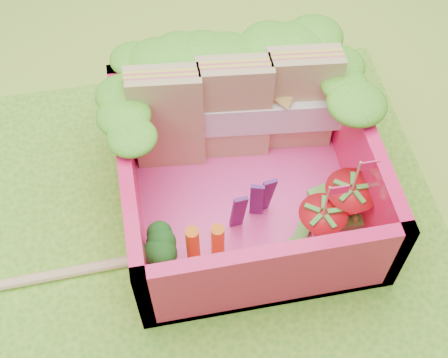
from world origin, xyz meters
The scene contains 13 objects.
ground centered at (0.00, 0.00, 0.00)m, with size 14.00×14.00×0.00m, color #B0DE3E.
placemat centered at (0.00, 0.00, 0.01)m, with size 2.60×2.60×0.03m, color #5FB127.
bento_floor centered at (0.24, 0.25, 0.06)m, with size 1.30×1.30×0.05m, color #FF419B.
bento_box centered at (0.24, 0.25, 0.31)m, with size 1.30×1.30×0.55m.
lettuce_ruffle centered at (0.24, 0.72, 0.64)m, with size 1.43×0.77×0.11m.
sandwich_stack centered at (0.25, 0.60, 0.41)m, with size 1.24×0.30×0.68m.
broccoli centered at (-0.26, -0.07, 0.26)m, with size 0.31×0.31×0.25m.
carrot_sticks centered at (-0.04, -0.08, 0.21)m, with size 0.20×0.09×0.29m.
purple_wedges centered at (0.25, 0.08, 0.27)m, with size 0.23×0.10×0.38m.
strawberry_left centered at (0.57, -0.08, 0.21)m, with size 0.25×0.25×0.49m.
strawberry_right centered at (0.74, 0.01, 0.22)m, with size 0.28×0.28×0.52m.
snap_peas centered at (0.65, 0.01, 0.11)m, with size 0.58×0.53×0.05m.
chopsticks centered at (-1.10, -0.04, 0.05)m, with size 2.35×0.12×0.05m.
Camera 1 is at (-0.22, -1.58, 3.01)m, focal length 50.00 mm.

